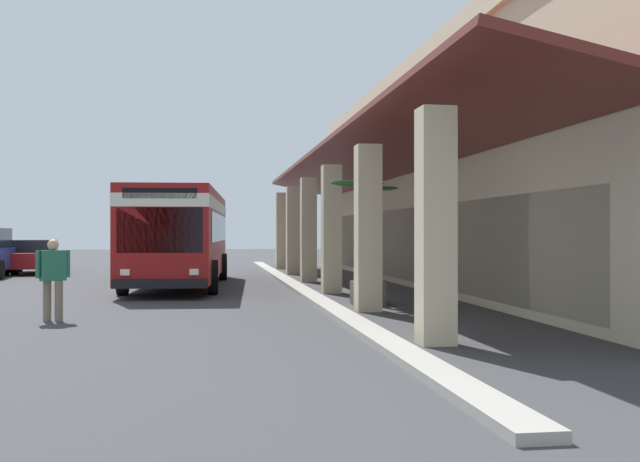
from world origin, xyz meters
The scene contains 7 objects.
ground centered at (0.00, 8.00, 0.00)m, with size 120.00×120.00×0.00m, color #38383A.
curb_strip centered at (-1.79, 4.21, 0.06)m, with size 37.36×0.50×0.12m, color #9E998E.
plaza_building centered at (-1.79, 13.83, 3.74)m, with size 31.43×15.26×7.47m.
transit_bus centered at (-2.92, 0.50, 1.85)m, with size 11.34×3.26×3.34m.
parked_sedan_red centered at (-11.83, -6.14, 0.75)m, with size 4.50×2.19×1.47m.
pedestrian centered at (7.03, -1.66, 0.92)m, with size 0.45×0.62×1.65m.
potted_palm centered at (4.56, 5.32, 0.84)m, with size 1.57×1.70×3.12m.
Camera 1 is at (22.84, 1.45, 1.78)m, focal length 42.47 mm.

